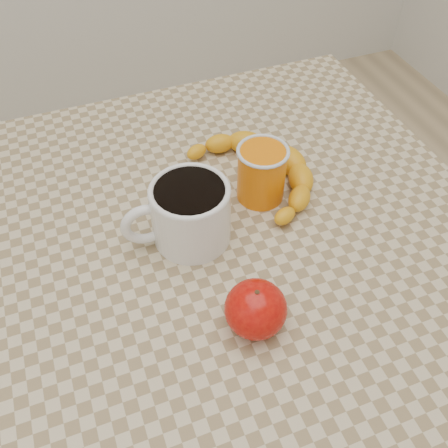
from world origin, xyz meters
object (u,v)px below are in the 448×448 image
object	(u,v)px
table	(224,269)
banana	(259,170)
coffee_mug	(189,212)
orange_juice_glass	(262,172)
apple	(256,309)

from	to	relation	value
table	banana	distance (m)	0.17
coffee_mug	banana	bearing A→B (deg)	28.16
orange_juice_glass	apple	world-z (taller)	orange_juice_glass
banana	apple	bearing A→B (deg)	-126.31
coffee_mug	orange_juice_glass	xyz separation A→B (m)	(0.13, 0.04, -0.00)
coffee_mug	banana	distance (m)	0.16
coffee_mug	apple	xyz separation A→B (m)	(0.03, -0.17, -0.02)
apple	coffee_mug	bearing A→B (deg)	99.82
table	banana	size ratio (longest dim) A/B	2.69
table	coffee_mug	xyz separation A→B (m)	(-0.05, 0.01, 0.14)
coffee_mug	apple	size ratio (longest dim) A/B	1.56
table	apple	distance (m)	0.20
table	coffee_mug	distance (m)	0.15
orange_juice_glass	apple	size ratio (longest dim) A/B	0.90
table	orange_juice_glass	size ratio (longest dim) A/B	8.80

